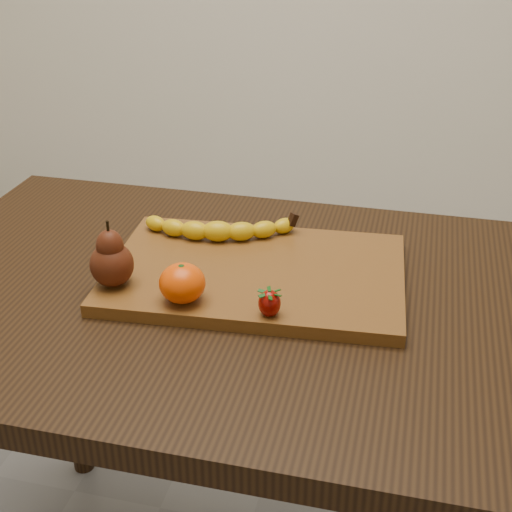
% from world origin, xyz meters
% --- Properties ---
extents(table, '(1.00, 0.70, 0.76)m').
position_xyz_m(table, '(0.00, 0.00, 0.66)').
color(table, black).
rests_on(table, ground).
extents(cutting_board, '(0.47, 0.33, 0.02)m').
position_xyz_m(cutting_board, '(0.06, 0.04, 0.77)').
color(cutting_board, brown).
rests_on(cutting_board, table).
extents(banana, '(0.22, 0.10, 0.03)m').
position_xyz_m(banana, '(-0.03, 0.11, 0.80)').
color(banana, '#E5BA0A').
rests_on(banana, cutting_board).
extents(pear, '(0.08, 0.08, 0.10)m').
position_xyz_m(pear, '(-0.14, -0.06, 0.83)').
color(pear, '#4B1C0C').
rests_on(pear, cutting_board).
extents(mandarin, '(0.08, 0.08, 0.06)m').
position_xyz_m(mandarin, '(-0.02, -0.08, 0.81)').
color(mandarin, '#F84A02').
rests_on(mandarin, cutting_board).
extents(strawberry, '(0.04, 0.04, 0.04)m').
position_xyz_m(strawberry, '(0.11, -0.08, 0.80)').
color(strawberry, '#8B0A03').
rests_on(strawberry, cutting_board).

